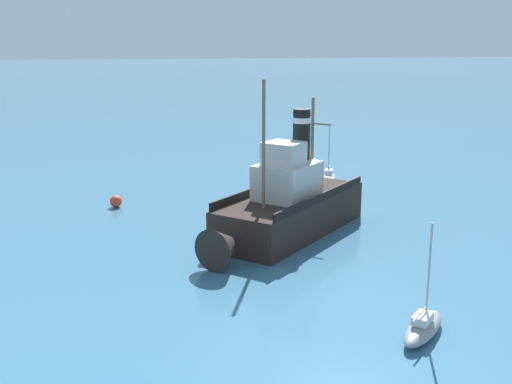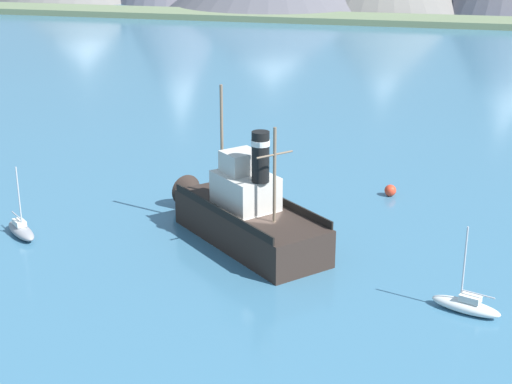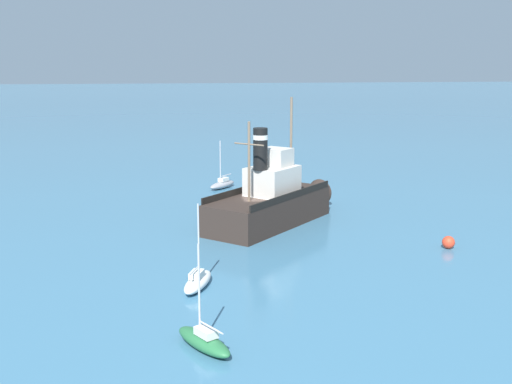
{
  "view_description": "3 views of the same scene",
  "coord_description": "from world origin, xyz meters",
  "px_view_note": "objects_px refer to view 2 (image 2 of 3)",
  "views": [
    {
      "loc": [
        -39.23,
        9.56,
        12.36
      ],
      "look_at": [
        -0.86,
        3.15,
        2.76
      ],
      "focal_mm": 45.0,
      "sensor_mm": 36.0,
      "label": 1
    },
    {
      "loc": [
        10.53,
        -44.61,
        20.3
      ],
      "look_at": [
        -1.15,
        3.71,
        2.55
      ],
      "focal_mm": 55.0,
      "sensor_mm": 36.0,
      "label": 2
    },
    {
      "loc": [
        47.78,
        -7.02,
        12.93
      ],
      "look_at": [
        -3.79,
        0.29,
        2.07
      ],
      "focal_mm": 45.0,
      "sensor_mm": 36.0,
      "label": 3
    }
  ],
  "objects_px": {
    "sailboat_grey": "(21,230)",
    "mooring_buoy": "(390,190)",
    "sailboat_white": "(466,305)",
    "old_tugboat": "(245,214)"
  },
  "relations": [
    {
      "from": "mooring_buoy",
      "to": "sailboat_white",
      "type": "bearing_deg",
      "value": -73.0
    },
    {
      "from": "sailboat_white",
      "to": "sailboat_grey",
      "type": "distance_m",
      "value": 28.96
    },
    {
      "from": "old_tugboat",
      "to": "sailboat_grey",
      "type": "xyz_separation_m",
      "value": [
        -14.67,
        -2.74,
        -1.4
      ]
    },
    {
      "from": "sailboat_grey",
      "to": "mooring_buoy",
      "type": "relative_size",
      "value": 5.54
    },
    {
      "from": "mooring_buoy",
      "to": "sailboat_grey",
      "type": "bearing_deg",
      "value": -149.63
    },
    {
      "from": "sailboat_white",
      "to": "mooring_buoy",
      "type": "height_order",
      "value": "sailboat_white"
    },
    {
      "from": "old_tugboat",
      "to": "sailboat_white",
      "type": "relative_size",
      "value": 2.64
    },
    {
      "from": "old_tugboat",
      "to": "sailboat_white",
      "type": "height_order",
      "value": "old_tugboat"
    },
    {
      "from": "sailboat_white",
      "to": "mooring_buoy",
      "type": "relative_size",
      "value": 5.54
    },
    {
      "from": "old_tugboat",
      "to": "sailboat_white",
      "type": "bearing_deg",
      "value": -25.67
    }
  ]
}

